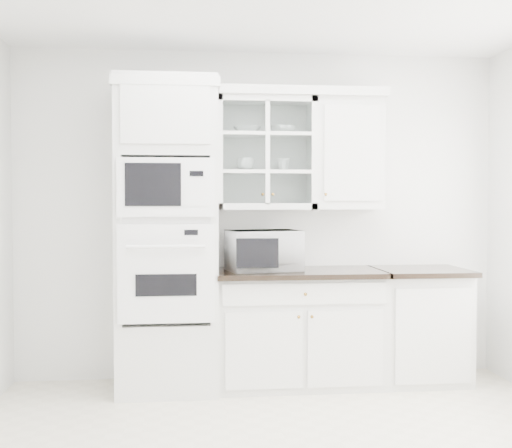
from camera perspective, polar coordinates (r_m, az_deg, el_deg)
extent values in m
cube|color=white|center=(5.35, 0.30, 0.80)|extent=(4.00, 0.02, 2.70)
cube|color=silver|center=(5.01, -7.86, -1.02)|extent=(0.76, 0.65, 2.40)
cube|color=white|center=(4.70, -7.98, -4.40)|extent=(0.70, 0.03, 0.72)
cube|color=black|center=(4.69, -7.98, -5.40)|extent=(0.44, 0.01, 0.16)
cube|color=white|center=(4.67, -8.02, 3.24)|extent=(0.70, 0.03, 0.43)
cube|color=black|center=(4.66, -9.14, 3.48)|extent=(0.40, 0.01, 0.31)
cube|color=silver|center=(5.20, 3.76, -9.34)|extent=(1.30, 0.60, 0.88)
cube|color=black|center=(5.10, 3.83, -4.34)|extent=(1.32, 0.67, 0.04)
cube|color=silver|center=(5.46, 14.29, -8.86)|extent=(0.70, 0.60, 0.88)
cube|color=black|center=(5.36, 14.46, -4.09)|extent=(0.72, 0.67, 0.04)
cube|color=silver|center=(5.21, 0.81, 6.26)|extent=(0.80, 0.33, 0.90)
cube|color=silver|center=(5.20, 0.81, 4.62)|extent=(0.74, 0.29, 0.02)
cube|color=silver|center=(5.23, 0.82, 7.90)|extent=(0.74, 0.29, 0.02)
cube|color=silver|center=(5.34, 8.07, 6.15)|extent=(0.55, 0.33, 0.90)
cube|color=white|center=(5.24, -0.31, 11.59)|extent=(2.14, 0.38, 0.07)
imported|color=white|center=(5.05, 0.64, -2.36)|extent=(0.62, 0.55, 0.32)
imported|color=white|center=(5.20, -0.80, 8.34)|extent=(0.24, 0.24, 0.05)
imported|color=white|center=(5.24, 2.44, 8.35)|extent=(0.25, 0.25, 0.06)
imported|color=white|center=(5.19, -0.95, 5.31)|extent=(0.15, 0.15, 0.10)
imported|color=white|center=(5.22, 2.44, 5.27)|extent=(0.14, 0.14, 0.10)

